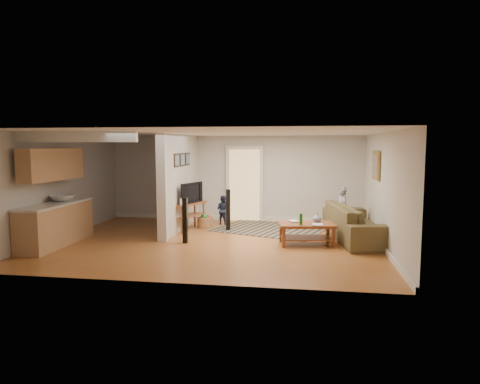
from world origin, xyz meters
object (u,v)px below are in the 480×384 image
object	(u,v)px
child	(341,234)
sofa	(357,239)
speaker_left	(185,220)
speaker_right	(228,210)
tv_console	(189,205)
toddler	(223,224)
coffee_table	(307,228)
toy_basket	(205,222)

from	to	relation	value
child	sofa	bearing A→B (deg)	8.90
sofa	speaker_left	world-z (taller)	speaker_left
speaker_right	child	distance (m)	2.94
tv_console	child	bearing A→B (deg)	21.20
speaker_right	toddler	xyz separation A→B (m)	(-0.29, 0.80, -0.54)
sofa	tv_console	bearing A→B (deg)	74.07
sofa	coffee_table	xyz separation A→B (m)	(-1.18, -0.68, 0.38)
toy_basket	toddler	size ratio (longest dim) A/B	0.52
tv_console	child	distance (m)	3.97
child	speaker_left	bearing A→B (deg)	-85.76
speaker_right	coffee_table	bearing A→B (deg)	-49.36
speaker_right	child	xyz separation A→B (m)	(2.89, -0.02, -0.54)
coffee_table	speaker_left	world-z (taller)	speaker_left
toy_basket	sofa	bearing A→B (deg)	-13.13
speaker_left	toy_basket	distance (m)	1.91
toy_basket	child	xyz separation A→B (m)	(3.57, -0.29, -0.16)
sofa	toddler	xyz separation A→B (m)	(-3.51, 1.44, 0.00)
sofa	child	size ratio (longest dim) A/B	2.36
speaker_right	toddler	size ratio (longest dim) A/B	1.32
sofa	speaker_left	distance (m)	4.08
sofa	coffee_table	world-z (taller)	coffee_table
coffee_table	tv_console	bearing A→B (deg)	158.99
tv_console	speaker_left	distance (m)	1.49
coffee_table	toddler	distance (m)	3.18
sofa	speaker_left	bearing A→B (deg)	94.47
toy_basket	toddler	world-z (taller)	toddler
coffee_table	speaker_left	size ratio (longest dim) A/B	1.27
sofa	speaker_right	world-z (taller)	speaker_right
coffee_table	toddler	size ratio (longest dim) A/B	1.61
coffee_table	toddler	bearing A→B (deg)	137.69
coffee_table	speaker_right	size ratio (longest dim) A/B	1.23
tv_console	child	size ratio (longest dim) A/B	1.03
sofa	tv_console	world-z (taller)	tv_console
sofa	toy_basket	size ratio (longest dim) A/B	6.57
tv_console	speaker_left	size ratio (longest dim) A/B	1.17
sofa	toddler	world-z (taller)	toddler
toddler	tv_console	bearing A→B (deg)	76.32
coffee_table	tv_console	size ratio (longest dim) A/B	1.08
speaker_right	sofa	bearing A→B (deg)	-27.70
coffee_table	tv_console	xyz separation A→B (m)	(-3.06, 1.18, 0.28)
child	speaker_right	bearing A→B (deg)	-109.91
sofa	speaker_right	bearing A→B (deg)	69.50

